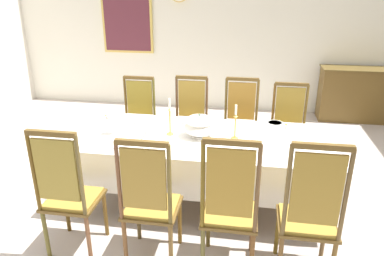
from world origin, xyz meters
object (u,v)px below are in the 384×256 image
(chair_south_a, at_px, (68,192))
(bowl_near_right, at_px, (114,116))
(chair_north_b, at_px, (190,120))
(candlestick_west, at_px, (170,120))
(candlestick_east, at_px, (235,125))
(bowl_near_left, at_px, (275,124))
(spoon_primary, at_px, (286,125))
(chair_north_a, at_px, (138,118))
(soup_tureen, at_px, (199,126))
(sideboard, at_px, (362,95))
(chair_south_b, at_px, (150,201))
(framed_painting, at_px, (127,12))
(chair_north_c, at_px, (240,123))
(bowl_far_left, at_px, (190,121))
(chair_south_d, at_px, (310,213))
(chair_south_c, at_px, (230,206))
(spoon_secondary, at_px, (105,116))
(chair_north_d, at_px, (289,127))
(dining_table, at_px, (202,143))

(chair_south_a, relative_size, bowl_near_right, 7.03)
(chair_north_b, relative_size, candlestick_west, 2.92)
(candlestick_east, distance_m, bowl_near_left, 0.61)
(chair_north_b, relative_size, spoon_primary, 6.32)
(chair_north_a, distance_m, soup_tureen, 1.38)
(chair_south_a, bearing_deg, chair_north_b, 69.91)
(bowl_near_left, relative_size, sideboard, 0.12)
(soup_tureen, relative_size, sideboard, 0.22)
(soup_tureen, xyz_separation_m, bowl_near_right, (-1.05, 0.40, -0.10))
(chair_south_a, bearing_deg, candlestick_west, 55.52)
(chair_south_b, relative_size, soup_tureen, 3.70)
(framed_painting, bearing_deg, chair_north_c, -46.34)
(chair_south_a, distance_m, framed_painting, 4.44)
(chair_north_c, height_order, bowl_far_left, chair_north_c)
(chair_south_d, height_order, candlestick_west, chair_south_d)
(chair_north_c, xyz_separation_m, candlestick_east, (-0.02, -0.95, 0.33))
(candlestick_west, bearing_deg, bowl_near_left, 22.30)
(chair_south_b, height_order, chair_south_d, chair_south_d)
(chair_south_c, distance_m, bowl_near_left, 1.45)
(chair_south_a, distance_m, chair_south_d, 1.92)
(chair_north_c, distance_m, spoon_primary, 0.73)
(spoon_secondary, height_order, framed_painting, framed_painting)
(chair_north_b, xyz_separation_m, chair_south_d, (1.23, -1.90, 0.03))
(candlestick_east, xyz_separation_m, spoon_secondary, (-1.52, 0.43, -0.14))
(chair_north_c, xyz_separation_m, bowl_near_right, (-1.43, -0.55, 0.21))
(chair_north_c, bearing_deg, candlestick_east, 88.58)
(sideboard, bearing_deg, candlestick_west, 48.38)
(candlestick_west, distance_m, candlestick_east, 0.65)
(chair_south_a, distance_m, bowl_near_right, 1.37)
(spoon_primary, bearing_deg, chair_south_a, -135.63)
(chair_south_d, xyz_separation_m, framed_painting, (-2.79, 4.20, 1.13))
(spoon_secondary, bearing_deg, chair_north_d, 2.28)
(spoon_primary, bearing_deg, chair_north_b, 163.88)
(framed_painting, bearing_deg, chair_south_a, -78.36)
(chair_north_d, relative_size, spoon_secondary, 6.18)
(chair_south_c, bearing_deg, bowl_near_right, 136.54)
(chair_north_d, xyz_separation_m, framed_painting, (-2.79, 2.30, 1.18))
(chair_north_d, height_order, spoon_secondary, chair_north_d)
(chair_north_b, height_order, chair_north_d, chair_north_b)
(chair_north_b, distance_m, framed_painting, 3.01)
(chair_south_a, relative_size, chair_north_b, 1.05)
(chair_north_a, height_order, candlestick_east, candlestick_east)
(chair_south_a, relative_size, candlestick_east, 3.35)
(chair_south_d, xyz_separation_m, soup_tureen, (-0.97, 0.95, 0.27))
(bowl_near_right, distance_m, spoon_primary, 1.94)
(spoon_primary, bearing_deg, dining_table, -144.87)
(dining_table, relative_size, sideboard, 1.80)
(chair_north_c, height_order, soup_tureen, chair_north_c)
(chair_south_a, distance_m, bowl_far_left, 1.55)
(candlestick_west, height_order, bowl_near_left, candlestick_west)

